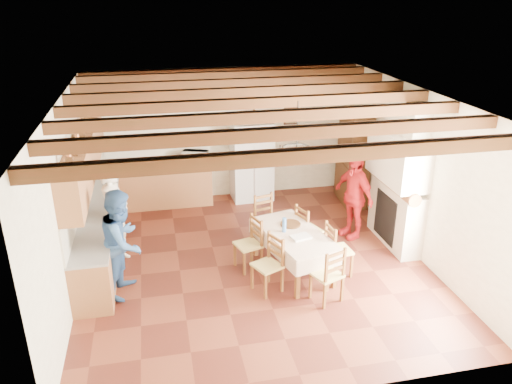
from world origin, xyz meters
TOP-DOWN VIEW (x-y plane):
  - floor at (0.00, 0.00)m, footprint 6.00×6.50m
  - ceiling at (0.00, 0.00)m, footprint 6.00×6.50m
  - wall_back at (0.00, 3.26)m, footprint 6.00×0.02m
  - wall_front at (0.00, -3.26)m, footprint 6.00×0.02m
  - wall_left at (-3.01, 0.00)m, footprint 0.02×6.50m
  - wall_right at (3.01, 0.00)m, footprint 0.02×6.50m
  - ceiling_beams at (0.00, 0.00)m, footprint 6.00×6.30m
  - lower_cabinets_left at (-2.70, 1.05)m, footprint 0.60×4.30m
  - lower_cabinets_back at (-1.55, 2.95)m, footprint 2.30×0.60m
  - countertop_left at (-2.70, 1.05)m, footprint 0.62×4.30m
  - countertop_back at (-1.55, 2.95)m, footprint 2.34×0.62m
  - backsplash_left at (-2.98, 1.05)m, footprint 0.03×4.30m
  - backsplash_back at (-1.55, 3.23)m, footprint 2.30×0.03m
  - upper_cabinets at (-2.83, 1.05)m, footprint 0.35×4.20m
  - fireplace at (2.72, 0.20)m, footprint 0.56×1.60m
  - wall_picture at (1.55, 3.23)m, footprint 0.34×0.03m
  - refrigerator at (0.55, 2.97)m, footprint 0.94×0.79m
  - hutch at (2.75, 2.27)m, footprint 0.58×1.19m
  - dining_table at (0.61, -0.40)m, footprint 1.25×1.86m
  - chandelier at (0.61, -0.40)m, footprint 0.47×0.47m
  - chair_left_near at (0.03, -0.91)m, footprint 0.54×0.55m
  - chair_left_far at (-0.14, -0.16)m, footprint 0.51×0.52m
  - chair_right_near at (1.34, -0.66)m, footprint 0.44×0.46m
  - chair_right_far at (1.07, 0.16)m, footprint 0.52×0.53m
  - chair_end_near at (0.88, -1.36)m, footprint 0.54×0.53m
  - chair_end_far at (0.41, 0.71)m, footprint 0.51×0.50m
  - person_man at (-2.37, 0.55)m, footprint 0.63×0.78m
  - person_woman_blue at (-2.21, -0.43)m, footprint 0.91×1.03m
  - person_woman_red at (2.11, 0.64)m, footprint 0.72×1.09m
  - microwave at (-0.74, 2.95)m, footprint 0.66×0.55m
  - fridge_vase at (0.62, 2.97)m, footprint 0.29×0.29m

SIDE VIEW (x-z plane):
  - floor at x=0.00m, z-range -0.02..0.00m
  - lower_cabinets_left at x=-2.70m, z-range 0.00..0.86m
  - lower_cabinets_back at x=-1.55m, z-range 0.00..0.86m
  - chair_left_near at x=0.03m, z-range 0.00..0.96m
  - chair_left_far at x=-0.14m, z-range 0.00..0.96m
  - chair_right_near at x=1.34m, z-range 0.00..0.96m
  - chair_right_far at x=1.07m, z-range 0.00..0.96m
  - chair_end_near at x=0.88m, z-range 0.00..0.96m
  - chair_end_far at x=0.41m, z-range 0.00..0.96m
  - dining_table at x=0.61m, z-range 0.29..1.04m
  - person_woman_red at x=2.11m, z-range 0.00..1.72m
  - countertop_left at x=-2.70m, z-range 0.86..0.90m
  - countertop_back at x=-1.55m, z-range 0.86..0.90m
  - person_woman_blue at x=-2.21m, z-range 0.00..1.77m
  - refrigerator at x=0.55m, z-range 0.00..1.83m
  - person_man at x=-2.37m, z-range 0.00..1.85m
  - hutch at x=2.75m, z-range 0.00..2.09m
  - microwave at x=-0.74m, z-range 0.90..1.21m
  - backsplash_left at x=-2.98m, z-range 0.90..1.50m
  - backsplash_back at x=-1.55m, z-range 0.90..1.50m
  - fireplace at x=2.72m, z-range 0.00..2.80m
  - wall_back at x=0.00m, z-range 0.00..3.00m
  - wall_front at x=0.00m, z-range 0.00..3.00m
  - wall_left at x=-3.01m, z-range 0.00..3.00m
  - wall_right at x=3.01m, z-range 0.00..3.00m
  - upper_cabinets at x=-2.83m, z-range 1.50..2.20m
  - wall_picture at x=1.55m, z-range 1.64..2.06m
  - fridge_vase at x=0.62m, z-range 1.83..2.12m
  - chandelier at x=0.61m, z-range 2.23..2.27m
  - ceiling_beams at x=0.00m, z-range 2.83..2.99m
  - ceiling at x=0.00m, z-range 3.00..3.02m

